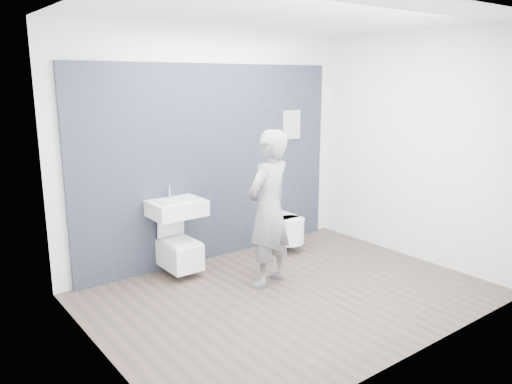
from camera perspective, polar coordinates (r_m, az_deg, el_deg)
ground at (r=5.39m, az=3.95°, el=-11.57°), size 4.00×4.00×0.00m
room_shell at (r=4.93m, az=4.26°, el=7.16°), size 4.00×4.00×4.00m
tile_wall at (r=6.48m, az=-4.70°, el=-7.27°), size 3.60×0.06×2.40m
washbasin at (r=5.72m, az=-9.04°, el=-1.78°), size 0.60×0.45×0.45m
toilet_square at (r=5.85m, az=-8.73°, el=-6.85°), size 0.36×0.52×0.70m
toilet_rounded at (r=6.62m, az=3.24°, el=-4.19°), size 0.37×0.62×0.34m
info_placard at (r=7.15m, az=3.88°, el=-5.32°), size 0.29×0.03×0.39m
visitor at (r=5.37m, az=1.44°, el=-1.96°), size 0.71×0.57×1.71m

